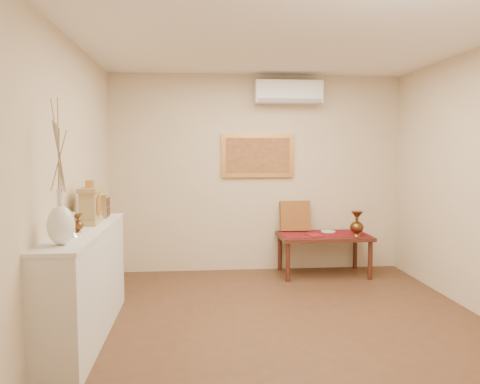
{
  "coord_description": "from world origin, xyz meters",
  "views": [
    {
      "loc": [
        -0.83,
        -4.17,
        1.66
      ],
      "look_at": [
        -0.34,
        1.15,
        1.19
      ],
      "focal_mm": 35.0,
      "sensor_mm": 36.0,
      "label": 1
    }
  ],
  "objects": [
    {
      "name": "wall_back",
      "position": [
        0.0,
        2.25,
        1.35
      ],
      "size": [
        4.0,
        0.02,
        2.7
      ],
      "primitive_type": "cube",
      "color": "beige",
      "rests_on": "ground"
    },
    {
      "name": "ceiling",
      "position": [
        0.0,
        0.0,
        2.7
      ],
      "size": [
        4.5,
        4.5,
        0.0
      ],
      "primitive_type": "plane",
      "rotation": [
        3.14,
        0.0,
        0.0
      ],
      "color": "white",
      "rests_on": "ground"
    },
    {
      "name": "painting",
      "position": [
        0.0,
        2.22,
        1.6
      ],
      "size": [
        1.0,
        0.06,
        0.6
      ],
      "color": "#C6853F",
      "rests_on": "wall_back"
    },
    {
      "name": "ac_unit",
      "position": [
        0.4,
        2.12,
        2.45
      ],
      "size": [
        0.9,
        0.25,
        0.3
      ],
      "color": "white",
      "rests_on": "wall_back"
    },
    {
      "name": "wall_front",
      "position": [
        0.0,
        -2.25,
        1.35
      ],
      "size": [
        4.0,
        0.02,
        2.7
      ],
      "primitive_type": "cube",
      "color": "beige",
      "rests_on": "ground"
    },
    {
      "name": "low_table",
      "position": [
        0.85,
        1.88,
        0.48
      ],
      "size": [
        1.2,
        0.7,
        0.55
      ],
      "color": "#492016",
      "rests_on": "floor"
    },
    {
      "name": "floor",
      "position": [
        0.0,
        0.0,
        0.0
      ],
      "size": [
        4.5,
        4.5,
        0.0
      ],
      "primitive_type": "plane",
      "color": "brown",
      "rests_on": "ground"
    },
    {
      "name": "table_cloth",
      "position": [
        0.85,
        1.88,
        0.55
      ],
      "size": [
        1.14,
        0.59,
        0.01
      ],
      "primitive_type": "cube",
      "color": "maroon",
      "rests_on": "low_table"
    },
    {
      "name": "wall_left",
      "position": [
        -2.0,
        0.0,
        1.35
      ],
      "size": [
        0.02,
        4.5,
        2.7
      ],
      "primitive_type": "cube",
      "color": "beige",
      "rests_on": "ground"
    },
    {
      "name": "mantel_clock",
      "position": [
        -1.83,
        0.28,
        1.15
      ],
      "size": [
        0.17,
        0.36,
        0.41
      ],
      "color": "tan",
      "rests_on": "display_ledge"
    },
    {
      "name": "cushion",
      "position": [
        0.51,
        2.14,
        0.77
      ],
      "size": [
        0.41,
        0.18,
        0.43
      ],
      "primitive_type": "cube",
      "rotation": [
        -0.21,
        0.0,
        0.0
      ],
      "color": "maroon",
      "rests_on": "table_cloth"
    },
    {
      "name": "wooden_chest",
      "position": [
        -1.82,
        0.69,
        1.1
      ],
      "size": [
        0.16,
        0.21,
        0.24
      ],
      "color": "tan",
      "rests_on": "display_ledge"
    },
    {
      "name": "brass_urn_small",
      "position": [
        -1.83,
        -0.19,
        1.08
      ],
      "size": [
        0.09,
        0.09,
        0.21
      ],
      "primitive_type": null,
      "color": "brown",
      "rests_on": "display_ledge"
    },
    {
      "name": "menu",
      "position": [
        0.7,
        1.76,
        0.56
      ],
      "size": [
        0.23,
        0.29,
        0.01
      ],
      "primitive_type": "cube",
      "rotation": [
        0.0,
        0.0,
        0.24
      ],
      "color": "maroon",
      "rests_on": "table_cloth"
    },
    {
      "name": "candlestick",
      "position": [
        -1.82,
        -0.39,
        1.08
      ],
      "size": [
        0.09,
        0.09,
        0.2
      ],
      "primitive_type": null,
      "color": "silver",
      "rests_on": "display_ledge"
    },
    {
      "name": "plate",
      "position": [
        0.95,
        2.01,
        0.56
      ],
      "size": [
        0.2,
        0.2,
        0.01
      ],
      "primitive_type": "cylinder",
      "color": "white",
      "rests_on": "table_cloth"
    },
    {
      "name": "brass_urn_tall",
      "position": [
        1.23,
        1.68,
        0.76
      ],
      "size": [
        0.18,
        0.18,
        0.4
      ],
      "primitive_type": null,
      "color": "brown",
      "rests_on": "table_cloth"
    },
    {
      "name": "display_ledge",
      "position": [
        -1.82,
        0.0,
        0.49
      ],
      "size": [
        0.37,
        2.02,
        0.98
      ],
      "color": "silver",
      "rests_on": "floor"
    },
    {
      "name": "white_vase",
      "position": [
        -1.82,
        -0.72,
        1.5
      ],
      "size": [
        0.2,
        0.2,
        1.03
      ],
      "primitive_type": null,
      "color": "white",
      "rests_on": "display_ledge"
    }
  ]
}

